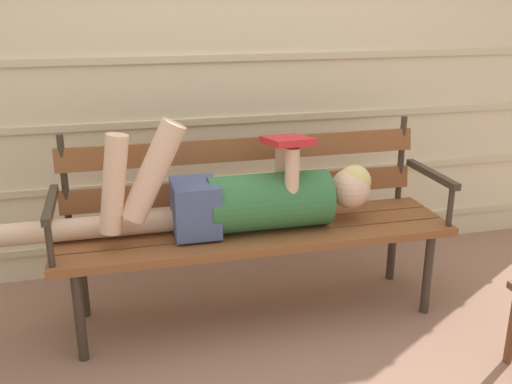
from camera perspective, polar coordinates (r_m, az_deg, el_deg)
The scene contains 4 objects.
ground_plane at distance 2.74m, azimuth 0.93°, elevation -13.66°, with size 12.00×12.00×0.00m, color #936B56.
house_siding at distance 3.16m, azimuth -3.05°, elevation 13.09°, with size 4.62×0.08×2.32m.
park_bench at distance 2.74m, azimuth -0.36°, elevation -2.20°, with size 1.83×0.49×0.89m.
reclining_person at distance 2.62m, azimuth -1.69°, elevation -0.62°, with size 1.74×0.27×0.55m.
Camera 1 is at (-0.61, -2.24, 1.47)m, focal length 40.69 mm.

